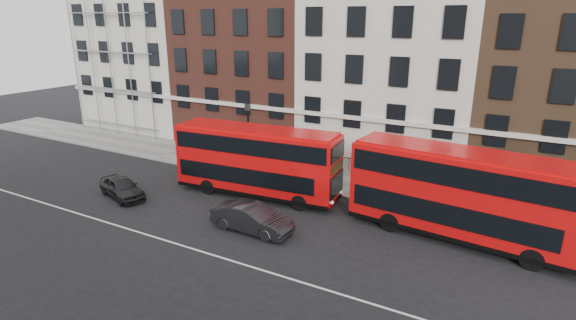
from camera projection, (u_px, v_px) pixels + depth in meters
The scene contains 11 objects.
ground at pixel (284, 252), 22.36m from camera, with size 120.00×120.00×0.00m, color black.
pavement at pixel (359, 184), 31.08m from camera, with size 80.00×5.00×0.15m, color slate.
kerb at pixel (345, 196), 29.00m from camera, with size 80.00×0.30×0.16m, color gray.
road_centre_line at pixel (263, 270), 20.69m from camera, with size 70.00×0.12×0.01m, color white.
building_terrace at pixel (395, 29), 34.28m from camera, with size 64.00×11.95×22.00m.
bus_b at pixel (256, 160), 28.70m from camera, with size 10.94×3.48×4.52m.
bus_c at pixel (461, 193), 22.92m from camera, with size 11.62×3.85×4.79m.
car_rear at pixel (122, 187), 28.89m from camera, with size 1.63×4.05×1.38m, color black.
car_front at pixel (252, 218), 24.31m from camera, with size 1.60×4.58×1.51m, color #232326.
lamp_post_left at pixel (248, 132), 32.91m from camera, with size 0.44×0.44×5.33m.
iron_railings at pixel (370, 168), 32.74m from camera, with size 6.60×0.06×1.00m, color black, non-canonical shape.
Camera 1 is at (9.80, -17.32, 11.16)m, focal length 28.00 mm.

